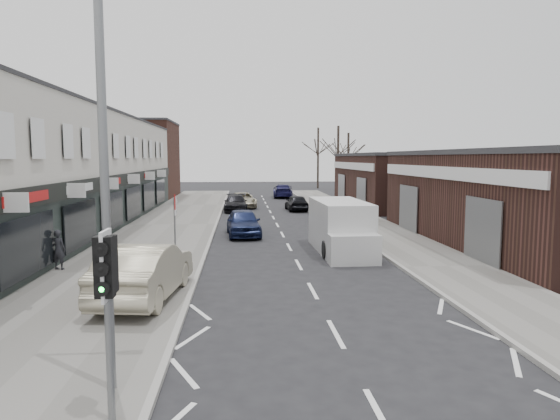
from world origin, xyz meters
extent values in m
plane|color=black|center=(0.00, 0.00, 0.00)|extent=(160.00, 160.00, 0.00)
cube|color=slate|center=(-6.75, 22.00, 0.06)|extent=(5.50, 64.00, 0.12)
cube|color=slate|center=(5.75, 22.00, 0.06)|extent=(3.50, 64.00, 0.12)
cube|color=beige|center=(-13.50, 19.50, 3.55)|extent=(8.00, 41.00, 7.10)
cube|color=#4C2920|center=(-13.50, 45.00, 4.00)|extent=(8.00, 10.00, 8.00)
cube|color=#3D211B|center=(12.50, 14.00, 2.25)|extent=(10.00, 18.00, 4.50)
cube|color=#3D211B|center=(12.50, 34.00, 2.25)|extent=(10.00, 16.00, 4.50)
cylinder|color=slate|center=(-4.40, -2.00, 1.62)|extent=(0.12, 0.12, 3.00)
cube|color=silver|center=(-4.40, -2.00, 2.67)|extent=(0.05, 0.55, 1.10)
cube|color=black|center=(-4.40, -2.12, 2.67)|extent=(0.28, 0.22, 0.95)
sphere|color=#0CE533|center=(-4.40, -2.24, 2.37)|extent=(0.18, 0.18, 0.18)
cube|color=black|center=(-4.40, -1.88, 2.67)|extent=(0.26, 0.20, 0.90)
cylinder|color=slate|center=(-4.70, -0.80, 4.12)|extent=(0.16, 0.16, 8.00)
cylinder|color=slate|center=(-5.20, 12.00, 1.37)|extent=(0.07, 0.07, 2.50)
cube|color=white|center=(-5.15, 12.00, 1.97)|extent=(0.04, 0.45, 0.25)
cube|color=silver|center=(2.26, 12.92, 1.17)|extent=(2.22, 5.18, 2.35)
cube|color=silver|center=(2.26, 9.90, 0.61)|extent=(2.09, 0.93, 1.23)
cylinder|color=black|center=(1.30, 11.12, 0.39)|extent=(0.25, 0.78, 0.78)
cylinder|color=black|center=(3.21, 11.12, 0.39)|extent=(0.25, 0.78, 0.78)
cylinder|color=black|center=(1.30, 14.71, 0.39)|extent=(0.25, 0.78, 0.78)
cylinder|color=black|center=(3.21, 14.71, 0.39)|extent=(0.25, 0.78, 0.78)
imported|color=#AEA58B|center=(-5.20, 5.12, 0.96)|extent=(2.38, 5.27, 1.68)
imported|color=#222227|center=(-9.20, 9.34, 0.88)|extent=(0.64, 0.51, 1.52)
imported|color=#151E42|center=(-2.20, 17.77, 0.74)|extent=(2.06, 4.48, 1.49)
imported|color=black|center=(-2.76, 30.56, 0.66)|extent=(1.90, 4.54, 1.31)
imported|color=#AAA288|center=(-2.20, 33.60, 0.65)|extent=(2.58, 4.86, 1.30)
imported|color=silver|center=(3.50, 23.85, 0.73)|extent=(1.61, 4.46, 1.46)
imported|color=black|center=(2.20, 30.63, 0.66)|extent=(1.75, 3.93, 1.31)
imported|color=#13133B|center=(2.20, 44.16, 0.72)|extent=(2.31, 5.10, 1.45)
camera|label=1|loc=(-2.30, -9.79, 4.34)|focal=32.00mm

